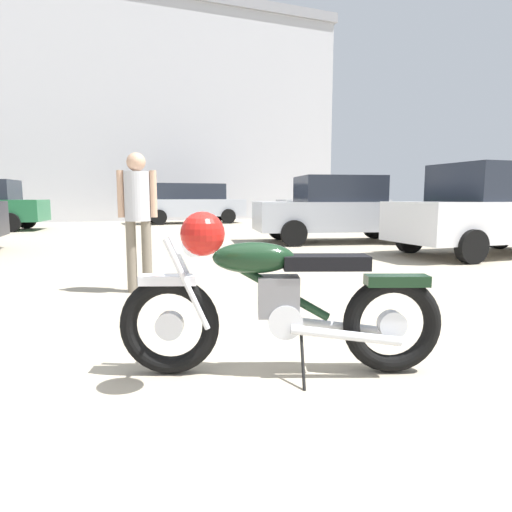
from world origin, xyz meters
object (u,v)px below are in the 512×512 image
(vintage_motorcycle, at_px, (273,300))
(blue_hatchback_right, at_px, (493,209))
(bystander, at_px, (138,208))
(dark_sedan_left, at_px, (338,209))
(red_hatchback_near, at_px, (334,203))
(white_estate_far, at_px, (187,202))

(vintage_motorcycle, height_order, blue_hatchback_right, blue_hatchback_right)
(bystander, height_order, dark_sedan_left, dark_sedan_left)
(blue_hatchback_right, bearing_deg, red_hatchback_near, -96.17)
(dark_sedan_left, relative_size, white_estate_far, 0.91)
(vintage_motorcycle, xyz_separation_m, blue_hatchback_right, (6.03, 4.55, 0.43))
(red_hatchback_near, xyz_separation_m, white_estate_far, (-4.78, 4.84, 0.02))
(red_hatchback_near, distance_m, white_estate_far, 6.81)
(red_hatchback_near, bearing_deg, vintage_motorcycle, 68.77)
(vintage_motorcycle, relative_size, blue_hatchback_right, 0.51)
(vintage_motorcycle, bearing_deg, red_hatchback_near, -102.42)
(bystander, distance_m, dark_sedan_left, 7.02)
(white_estate_far, bearing_deg, red_hatchback_near, -49.72)
(blue_hatchback_right, bearing_deg, vintage_motorcycle, 33.92)
(vintage_motorcycle, xyz_separation_m, white_estate_far, (1.67, 17.30, 0.45))
(vintage_motorcycle, height_order, white_estate_far, white_estate_far)
(vintage_motorcycle, xyz_separation_m, red_hatchback_near, (6.45, 12.46, 0.43))
(blue_hatchback_right, height_order, red_hatchback_near, same)
(red_hatchback_near, bearing_deg, white_estate_far, -39.21)
(blue_hatchback_right, distance_m, white_estate_far, 13.48)
(red_hatchback_near, bearing_deg, blue_hatchback_right, 93.10)
(bystander, relative_size, red_hatchback_near, 0.41)
(dark_sedan_left, distance_m, red_hatchback_near, 5.19)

